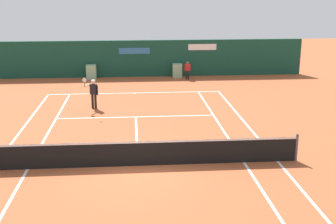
% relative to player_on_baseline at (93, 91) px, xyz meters
% --- Properties ---
extents(ground_plane, '(80.00, 80.00, 0.01)m').
position_rel_player_on_baseline_xyz_m(ground_plane, '(2.25, -7.63, -0.96)').
color(ground_plane, '#A8512D').
extents(tennis_net, '(12.10, 0.10, 1.07)m').
position_rel_player_on_baseline_xyz_m(tennis_net, '(2.25, -8.20, -0.45)').
color(tennis_net, '#4C4C51').
rests_on(tennis_net, ground_plane).
extents(sponsor_back_wall, '(25.00, 1.02, 2.66)m').
position_rel_player_on_baseline_xyz_m(sponsor_back_wall, '(2.25, 8.77, 0.33)').
color(sponsor_back_wall, '#144233').
rests_on(sponsor_back_wall, ground_plane).
extents(player_on_baseline, '(0.80, 0.64, 1.82)m').
position_rel_player_on_baseline_xyz_m(player_on_baseline, '(0.00, 0.00, 0.00)').
color(player_on_baseline, black).
rests_on(player_on_baseline, ground_plane).
extents(ball_kid_right_post, '(0.43, 0.19, 1.28)m').
position_rel_player_on_baseline_xyz_m(ball_kid_right_post, '(6.04, 7.36, -0.22)').
color(ball_kid_right_post, black).
rests_on(ball_kid_right_post, ground_plane).
extents(tennis_ball_by_sideline, '(0.07, 0.07, 0.07)m').
position_rel_player_on_baseline_xyz_m(tennis_ball_by_sideline, '(0.53, -2.53, -0.92)').
color(tennis_ball_by_sideline, '#CCE033').
rests_on(tennis_ball_by_sideline, ground_plane).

